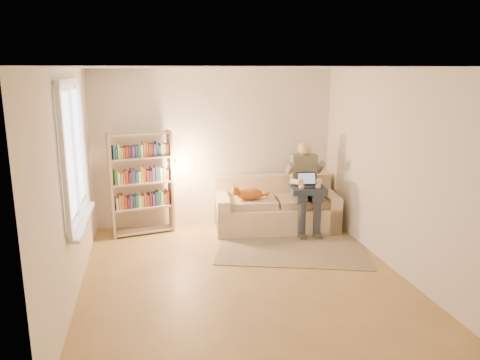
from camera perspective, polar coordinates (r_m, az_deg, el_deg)
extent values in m
plane|color=olive|center=(6.11, 0.32, -11.63)|extent=(4.50, 4.50, 0.00)
cube|color=white|center=(5.54, 0.35, 13.54)|extent=(4.00, 4.50, 0.02)
cube|color=silver|center=(5.64, -19.98, -0.60)|extent=(0.02, 4.50, 2.60)
cube|color=silver|center=(6.40, 18.16, 1.12)|extent=(0.02, 4.50, 2.60)
cube|color=silver|center=(7.86, -3.04, 3.94)|extent=(4.00, 0.02, 2.60)
cube|color=silver|center=(3.61, 7.75, -7.55)|extent=(4.00, 0.02, 2.60)
plane|color=white|center=(5.76, -19.68, 3.27)|extent=(0.00, 1.50, 1.50)
cube|color=white|center=(5.69, -20.21, 11.13)|extent=(0.05, 1.50, 0.08)
cube|color=white|center=(5.94, -19.00, -4.25)|extent=(0.05, 1.50, 0.08)
cube|color=white|center=(5.76, -19.58, 3.27)|extent=(0.04, 0.05, 1.50)
cube|color=white|center=(5.95, -18.58, -4.70)|extent=(0.12, 1.52, 0.04)
cube|color=beige|center=(7.79, 4.41, -4.46)|extent=(2.05, 1.08, 0.41)
cube|color=beige|center=(8.00, 4.03, -0.85)|extent=(1.98, 0.39, 0.42)
cube|color=beige|center=(7.66, -2.15, -4.04)|extent=(0.28, 0.90, 0.59)
cube|color=beige|center=(7.96, 10.74, -3.59)|extent=(0.28, 0.90, 0.59)
cube|color=beige|center=(7.60, 1.21, -2.77)|extent=(0.89, 0.67, 0.12)
cube|color=beige|center=(7.75, 7.74, -2.56)|extent=(0.89, 0.67, 0.12)
cube|color=slate|center=(7.71, 7.76, 1.06)|extent=(0.42, 0.26, 0.56)
sphere|color=#DAAA80|center=(7.62, 7.89, 3.85)|extent=(0.22, 0.22, 0.22)
cube|color=#303643|center=(7.52, 7.25, -1.87)|extent=(0.21, 0.47, 0.17)
cube|color=#303643|center=(7.57, 9.04, -1.81)|extent=(0.21, 0.47, 0.17)
cylinder|color=#303643|center=(7.41, 7.55, -4.91)|extent=(0.12, 0.12, 0.55)
cylinder|color=#303643|center=(7.47, 9.37, -4.83)|extent=(0.12, 0.12, 0.55)
ellipsoid|color=orange|center=(7.53, 1.24, -1.73)|extent=(0.44, 0.26, 0.19)
sphere|color=orange|center=(7.45, -0.55, -1.37)|extent=(0.15, 0.15, 0.15)
cylinder|color=orange|center=(7.61, 2.85, -1.86)|extent=(0.21, 0.06, 0.06)
cube|color=#243240|center=(7.50, 8.25, -1.13)|extent=(0.59, 0.50, 0.09)
cube|color=black|center=(7.45, 8.33, -0.80)|extent=(0.32, 0.24, 0.02)
cube|color=black|center=(7.53, 8.15, 0.20)|extent=(0.31, 0.13, 0.19)
plane|color=#8CA5CC|center=(7.53, 8.15, 0.20)|extent=(0.29, 0.15, 0.25)
cube|color=tan|center=(7.46, -15.46, -0.80)|extent=(0.09, 0.25, 1.64)
cube|color=tan|center=(7.64, -8.47, -0.13)|extent=(0.09, 0.25, 1.64)
cube|color=tan|center=(7.75, -11.65, -6.05)|extent=(1.01, 0.45, 0.03)
cube|color=tan|center=(7.63, -11.79, -3.22)|extent=(1.01, 0.45, 0.03)
cube|color=tan|center=(7.53, -11.93, -0.30)|extent=(1.01, 0.45, 0.03)
cube|color=tan|center=(7.45, -12.08, 2.70)|extent=(1.01, 0.45, 0.03)
cube|color=tan|center=(7.39, -12.22, 5.54)|extent=(1.01, 0.45, 0.03)
cube|color=#995933|center=(7.60, -11.83, -2.42)|extent=(0.86, 0.37, 0.20)
cube|color=#B2261E|center=(7.50, -11.97, 0.53)|extent=(0.86, 0.37, 0.20)
cube|color=#333338|center=(7.43, -12.12, 3.54)|extent=(0.86, 0.37, 0.20)
cylinder|color=beige|center=(7.61, -9.00, 0.21)|extent=(0.09, 0.09, 0.04)
cone|color=beige|center=(7.49, -7.81, 1.99)|extent=(0.13, 0.15, 0.14)
cube|color=gray|center=(6.96, 6.45, -8.48)|extent=(2.45, 1.86, 0.01)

